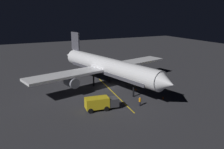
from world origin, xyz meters
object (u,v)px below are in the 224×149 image
(baggage_truck, at_px, (100,103))
(ground_crew_worker, at_px, (140,101))
(traffic_cone_near_left, at_px, (136,89))
(traffic_cone_near_right, at_px, (88,103))
(catering_truck, at_px, (147,74))
(traffic_cone_under_wing, at_px, (163,98))
(airliner, at_px, (107,67))

(baggage_truck, relative_size, ground_crew_worker, 3.54)
(traffic_cone_near_left, bearing_deg, traffic_cone_near_right, 13.74)
(catering_truck, xyz_separation_m, traffic_cone_under_wing, (5.51, 13.69, -0.93))
(ground_crew_worker, relative_size, traffic_cone_near_left, 3.16)
(airliner, relative_size, traffic_cone_near_left, 67.89)
(catering_truck, relative_size, traffic_cone_under_wing, 12.42)
(airliner, bearing_deg, traffic_cone_under_wing, 118.46)
(airliner, xyz_separation_m, baggage_truck, (6.69, 11.68, -3.51))
(ground_crew_worker, bearing_deg, catering_truck, -128.69)
(baggage_truck, distance_m, traffic_cone_under_wing, 13.50)
(airliner, distance_m, ground_crew_worker, 13.93)
(baggage_truck, distance_m, traffic_cone_near_right, 3.50)
(traffic_cone_near_right, bearing_deg, traffic_cone_near_left, -166.26)
(baggage_truck, distance_m, ground_crew_worker, 7.46)
(airliner, xyz_separation_m, traffic_cone_near_right, (7.85, 8.52, -4.47))
(baggage_truck, height_order, traffic_cone_near_left, baggage_truck)
(catering_truck, height_order, ground_crew_worker, catering_truck)
(baggage_truck, height_order, ground_crew_worker, baggage_truck)
(traffic_cone_near_left, xyz_separation_m, traffic_cone_under_wing, (-2.04, 7.01, 0.00))
(traffic_cone_near_left, bearing_deg, baggage_truck, 28.66)
(catering_truck, height_order, traffic_cone_near_left, catering_truck)
(catering_truck, height_order, traffic_cone_under_wing, catering_truck)
(catering_truck, xyz_separation_m, ground_crew_worker, (11.69, 14.60, -0.29))
(catering_truck, relative_size, ground_crew_worker, 3.93)
(baggage_truck, height_order, catering_truck, baggage_truck)
(ground_crew_worker, distance_m, traffic_cone_under_wing, 6.28)
(traffic_cone_near_right, bearing_deg, airliner, -132.64)
(traffic_cone_under_wing, bearing_deg, traffic_cone_near_left, -73.75)
(baggage_truck, relative_size, traffic_cone_near_left, 11.20)
(ground_crew_worker, height_order, traffic_cone_near_left, ground_crew_worker)
(traffic_cone_under_wing, bearing_deg, airliner, -61.54)
(ground_crew_worker, relative_size, traffic_cone_near_right, 3.16)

